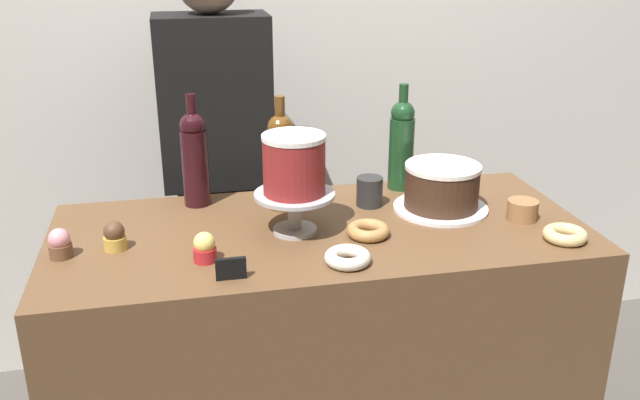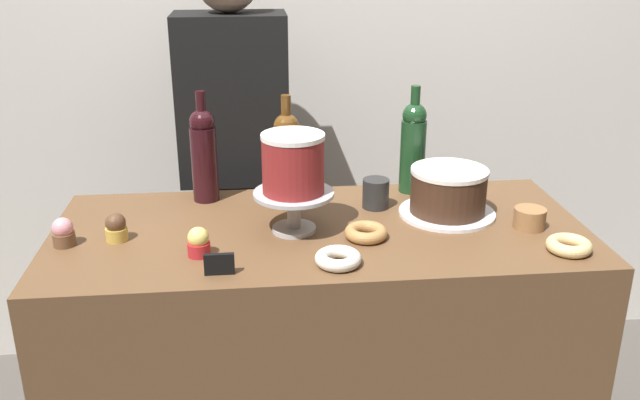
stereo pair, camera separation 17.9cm
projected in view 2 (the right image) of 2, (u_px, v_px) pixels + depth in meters
name	position (u px, v px, depth m)	size (l,w,h in m)	color
back_wall	(295.00, 31.00, 2.53)	(6.00, 0.05, 2.60)	silver
display_counter	(320.00, 369.00, 2.01)	(1.43, 0.64, 0.90)	brown
cake_stand_pedestal	(294.00, 204.00, 1.80)	(0.21, 0.21, 0.11)	#B2B2B7
white_layer_cake	(293.00, 163.00, 1.76)	(0.16, 0.16, 0.16)	maroon
silver_serving_platter	(447.00, 213.00, 1.94)	(0.27, 0.27, 0.01)	white
chocolate_round_cake	(448.00, 190.00, 1.91)	(0.21, 0.21, 0.12)	#3D2619
wine_bottle_amber	(287.00, 158.00, 1.95)	(0.08, 0.08, 0.33)	#5B3814
wine_bottle_green	(413.00, 146.00, 2.06)	(0.08, 0.08, 0.33)	#193D1E
wine_bottle_dark_red	(204.00, 153.00, 1.99)	(0.08, 0.08, 0.33)	black
cupcake_lemon	(199.00, 242.00, 1.68)	(0.06, 0.06, 0.07)	red
cupcake_chocolate	(116.00, 228.00, 1.76)	(0.06, 0.06, 0.07)	gold
cupcake_strawberry	(63.00, 233.00, 1.73)	(0.06, 0.06, 0.07)	brown
donut_glazed	(569.00, 245.00, 1.71)	(0.11, 0.11, 0.03)	#E0C17F
donut_sugar	(338.00, 258.00, 1.64)	(0.11, 0.11, 0.03)	silver
donut_maple	(366.00, 233.00, 1.78)	(0.11, 0.11, 0.03)	#B27F47
cookie_stack	(530.00, 218.00, 1.84)	(0.08, 0.08, 0.05)	olive
price_sign_chalkboard	(219.00, 264.00, 1.59)	(0.07, 0.01, 0.05)	black
coffee_cup_ceramic	(376.00, 193.00, 1.97)	(0.08, 0.08, 0.08)	#282828
barista_figure	(236.00, 181.00, 2.37)	(0.36, 0.22, 1.60)	black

